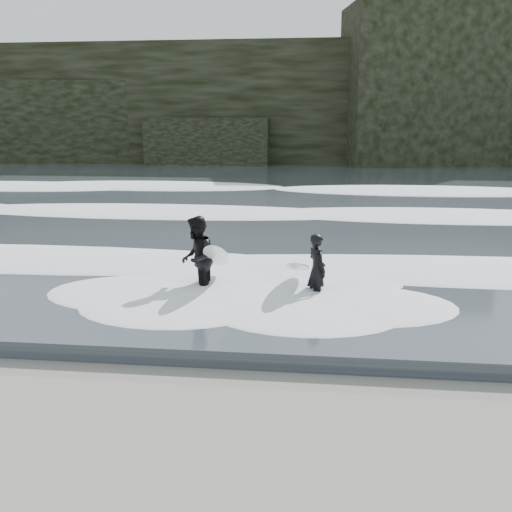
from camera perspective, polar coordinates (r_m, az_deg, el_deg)
The scene contains 8 objects.
ground at distance 6.35m, azimuth -6.90°, elevation -22.57°, with size 120.00×120.00×0.00m, color olive.
sea at distance 34.20m, azimuth 4.42°, elevation 7.27°, with size 90.00×52.00×0.30m, color #333A42.
headland at distance 51.02m, azimuth 5.30°, elevation 14.68°, with size 70.00×9.00×10.00m, color black.
foam_near at distance 14.44m, azimuth 1.29°, elevation 0.02°, with size 60.00×3.20×0.20m, color white.
foam_mid at distance 21.29m, azimuth 3.04°, elevation 4.37°, with size 60.00×4.00×0.24m, color white.
foam_far at distance 30.20m, azimuth 4.13°, elevation 7.05°, with size 60.00×4.80×0.30m, color white.
surfer_left at distance 11.75m, azimuth 5.66°, elevation -1.31°, with size 0.95×1.80×1.51m.
surfer_right at distance 12.05m, azimuth -5.78°, elevation -0.23°, with size 1.13×1.85×1.80m.
Camera 1 is at (1.28, -4.99, 3.71)m, focal length 40.00 mm.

